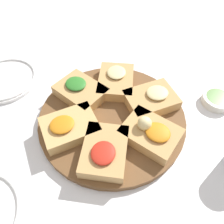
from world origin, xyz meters
TOP-DOWN VIEW (x-y plane):
  - ground_plane at (0.00, 0.00)m, footprint 3.00×3.00m
  - serving_board at (0.00, 0.00)m, footprint 0.38×0.38m
  - focaccia_slice_0 at (0.06, -0.10)m, footprint 0.15×0.16m
  - focaccia_slice_1 at (0.11, 0.01)m, footprint 0.13×0.10m
  - focaccia_slice_2 at (0.06, 0.10)m, footprint 0.15×0.16m
  - focaccia_slice_3 at (-0.06, 0.09)m, footprint 0.15×0.16m
  - focaccia_slice_4 at (-0.11, -0.00)m, footprint 0.13×0.10m
  - focaccia_slice_5 at (-0.05, -0.10)m, footprint 0.14×0.16m
  - plate_right at (0.10, 0.35)m, footprint 0.19×0.19m
  - dipping_bowl at (0.10, -0.28)m, footprint 0.08×0.08m

SIDE VIEW (x-z plane):
  - ground_plane at x=0.00m, z-range 0.00..0.00m
  - plate_right at x=0.10m, z-range 0.00..0.02m
  - serving_board at x=0.00m, z-range 0.00..0.02m
  - dipping_bowl at x=0.10m, z-range 0.00..0.02m
  - focaccia_slice_0 at x=0.06m, z-range 0.01..0.06m
  - focaccia_slice_1 at x=0.11m, z-range 0.01..0.06m
  - focaccia_slice_2 at x=0.06m, z-range 0.01..0.06m
  - focaccia_slice_3 at x=-0.06m, z-range 0.01..0.06m
  - focaccia_slice_4 at x=-0.11m, z-range 0.01..0.06m
  - focaccia_slice_5 at x=-0.05m, z-range 0.01..0.07m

